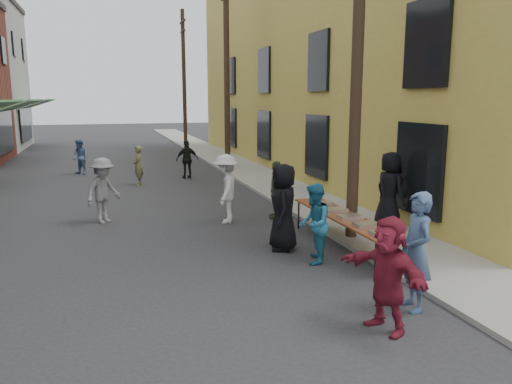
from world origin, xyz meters
TOP-DOWN VIEW (x-y plane):
  - ground at (0.00, 0.00)m, footprint 120.00×120.00m
  - sidewalk at (5.00, 15.00)m, footprint 2.20×60.00m
  - building_ochre at (11.10, 14.00)m, footprint 10.00×28.00m
  - utility_pole_near at (4.30, 3.00)m, footprint 0.26×0.26m
  - utility_pole_mid at (4.30, 15.00)m, footprint 0.26×0.26m
  - utility_pole_far at (4.30, 27.00)m, footprint 0.26×0.26m
  - serving_table at (3.80, 2.44)m, footprint 0.70×4.00m
  - catering_tray_sausage at (3.80, 0.79)m, footprint 0.50×0.33m
  - catering_tray_foil_b at (3.80, 1.44)m, footprint 0.50×0.33m
  - catering_tray_buns at (3.80, 2.14)m, footprint 0.50×0.33m
  - catering_tray_foil_d at (3.80, 2.84)m, footprint 0.50×0.33m
  - catering_tray_buns_end at (3.80, 3.54)m, footprint 0.50×0.33m
  - condiment_jar_a at (3.58, 0.49)m, footprint 0.07×0.07m
  - condiment_jar_b at (3.58, 0.59)m, footprint 0.07×0.07m
  - condiment_jar_c at (3.58, 0.69)m, footprint 0.07×0.07m
  - cup_stack at (4.00, 0.54)m, footprint 0.08×0.08m
  - guest_front_a at (2.53, 2.78)m, footprint 0.85×1.07m
  - guest_front_b at (3.40, -0.79)m, footprint 0.56×0.75m
  - guest_front_c at (2.80, 1.75)m, footprint 0.91×0.98m
  - guest_front_d at (1.91, 5.50)m, footprint 1.04×1.34m
  - guest_front_e at (3.35, 5.56)m, footprint 0.61×1.00m
  - guest_queue_back at (2.60, -1.29)m, footprint 0.89×1.63m
  - server at (5.60, 3.51)m, footprint 0.73×1.00m
  - passerby_left at (-1.20, 6.43)m, footprint 1.25×1.25m
  - passerby_mid at (2.15, 13.23)m, footprint 0.97×0.51m
  - passerby_right at (0.10, 12.18)m, footprint 0.39×0.56m
  - passerby_far at (-2.11, 15.65)m, footprint 0.93×0.93m

SIDE VIEW (x-z plane):
  - ground at x=0.00m, z-range 0.00..0.00m
  - sidewalk at x=5.00m, z-range 0.00..0.10m
  - serving_table at x=3.80m, z-range 0.34..1.09m
  - passerby_right at x=0.10m, z-range 0.00..1.49m
  - passerby_far at x=-2.11m, z-range 0.00..1.52m
  - catering_tray_sausage at x=3.80m, z-range 0.75..0.83m
  - catering_tray_foil_b at x=3.80m, z-range 0.75..0.83m
  - catering_tray_buns at x=3.80m, z-range 0.75..0.83m
  - catering_tray_foil_d at x=3.80m, z-range 0.75..0.83m
  - catering_tray_buns_end at x=3.80m, z-range 0.75..0.83m
  - condiment_jar_a at x=3.58m, z-range 0.75..0.83m
  - condiment_jar_b at x=3.58m, z-range 0.75..0.83m
  - condiment_jar_c at x=3.58m, z-range 0.75..0.83m
  - passerby_mid at x=2.15m, z-range 0.00..1.58m
  - guest_front_e at x=3.35m, z-range 0.00..1.59m
  - cup_stack at x=4.00m, z-range 0.75..0.87m
  - guest_front_c at x=2.80m, z-range 0.00..1.62m
  - guest_queue_back at x=2.60m, z-range 0.00..1.68m
  - passerby_left at x=-1.20m, z-range 0.00..1.74m
  - guest_front_d at x=1.91m, z-range 0.00..1.83m
  - guest_front_b at x=3.40m, z-range 0.00..1.88m
  - guest_front_a at x=2.53m, z-range 0.00..1.90m
  - server at x=5.60m, z-range 0.10..1.98m
  - utility_pole_near at x=4.30m, z-range 0.00..9.00m
  - utility_pole_mid at x=4.30m, z-range 0.00..9.00m
  - utility_pole_far at x=4.30m, z-range 0.00..9.00m
  - building_ochre at x=11.10m, z-range 0.00..10.00m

